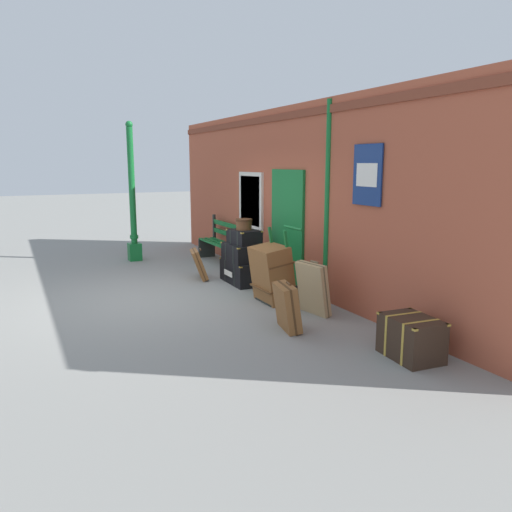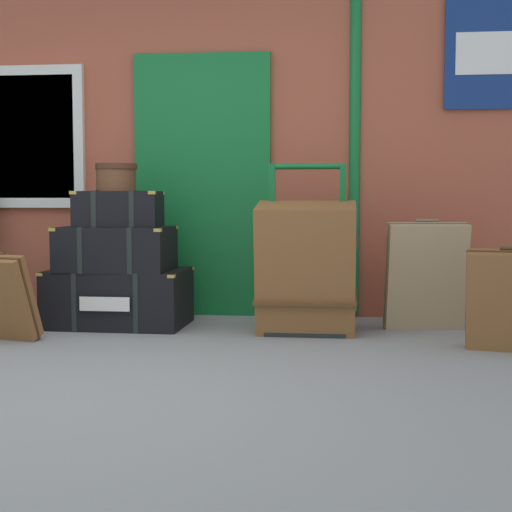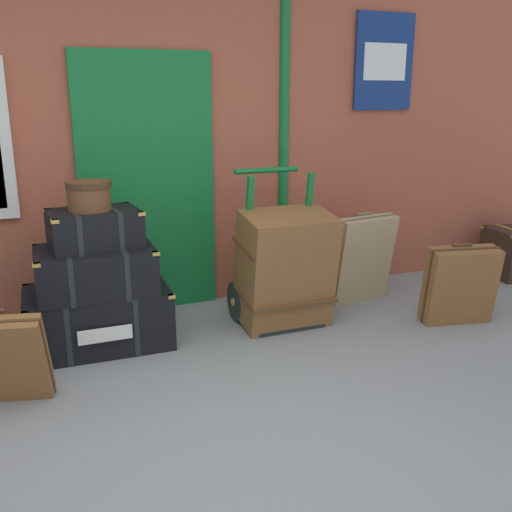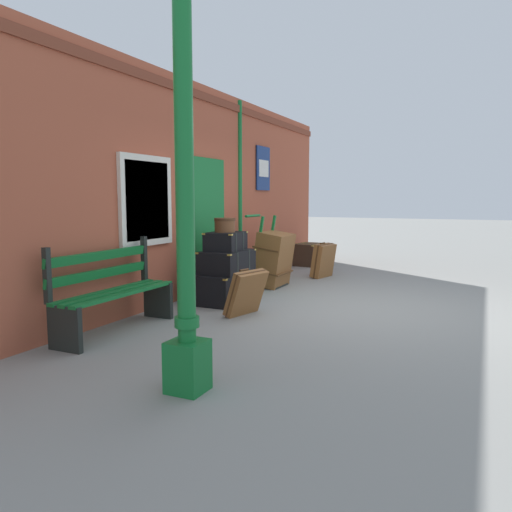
# 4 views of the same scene
# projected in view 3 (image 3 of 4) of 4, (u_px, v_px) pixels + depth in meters

# --- Properties ---
(ground_plane) EXTENTS (60.00, 60.00, 0.00)m
(ground_plane) POSITION_uv_depth(u_px,v_px,m) (224.00, 482.00, 2.71)
(ground_plane) COLOR gray
(brick_facade) EXTENTS (10.40, 0.35, 3.20)m
(brick_facade) POSITION_uv_depth(u_px,v_px,m) (116.00, 116.00, 4.60)
(brick_facade) COLOR #AD5138
(brick_facade) RESTS_ON ground
(steamer_trunk_base) EXTENTS (1.02, 0.69, 0.43)m
(steamer_trunk_base) POSITION_uv_depth(u_px,v_px,m) (98.00, 317.00, 4.17)
(steamer_trunk_base) COLOR black
(steamer_trunk_base) RESTS_ON ground
(steamer_trunk_middle) EXTENTS (0.82, 0.56, 0.33)m
(steamer_trunk_middle) POSITION_uv_depth(u_px,v_px,m) (96.00, 270.00, 4.03)
(steamer_trunk_middle) COLOR black
(steamer_trunk_middle) RESTS_ON steamer_trunk_base
(steamer_trunk_top) EXTENTS (0.64, 0.50, 0.27)m
(steamer_trunk_top) POSITION_uv_depth(u_px,v_px,m) (95.00, 229.00, 3.98)
(steamer_trunk_top) COLOR black
(steamer_trunk_top) RESTS_ON steamer_trunk_middle
(round_hatbox) EXTENTS (0.30, 0.30, 0.20)m
(round_hatbox) POSITION_uv_depth(u_px,v_px,m) (89.00, 194.00, 3.91)
(round_hatbox) COLOR brown
(round_hatbox) RESTS_ON steamer_trunk_top
(porters_trolley) EXTENTS (0.71, 0.56, 1.21)m
(porters_trolley) POSITION_uv_depth(u_px,v_px,m) (276.00, 286.00, 4.65)
(porters_trolley) COLOR black
(porters_trolley) RESTS_ON ground
(large_brown_trunk) EXTENTS (0.70, 0.56, 0.93)m
(large_brown_trunk) POSITION_uv_depth(u_px,v_px,m) (285.00, 269.00, 4.44)
(large_brown_trunk) COLOR brown
(large_brown_trunk) RESTS_ON ground
(suitcase_caramel) EXTENTS (0.60, 0.33, 0.80)m
(suitcase_caramel) POSITION_uv_depth(u_px,v_px,m) (363.00, 259.00, 4.98)
(suitcase_caramel) COLOR tan
(suitcase_caramel) RESTS_ON ground
(suitcase_slate) EXTENTS (0.59, 0.38, 0.65)m
(suitcase_slate) POSITION_uv_depth(u_px,v_px,m) (460.00, 285.00, 4.53)
(suitcase_slate) COLOR brown
(suitcase_slate) RESTS_ON ground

